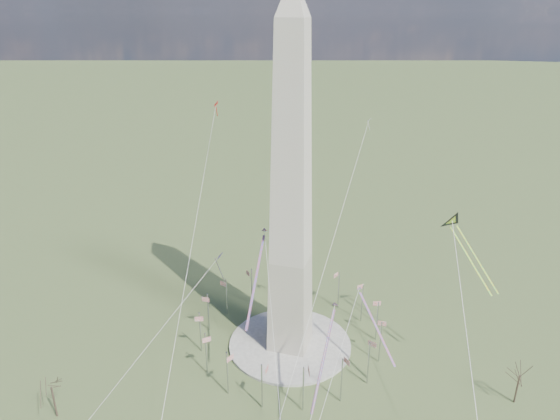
# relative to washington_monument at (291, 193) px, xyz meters

# --- Properties ---
(ground) EXTENTS (2000.00, 2000.00, 0.00)m
(ground) POSITION_rel_washington_monument_xyz_m (0.00, 0.00, -47.95)
(ground) COLOR #3E5229
(ground) RESTS_ON ground
(plaza) EXTENTS (36.00, 36.00, 0.80)m
(plaza) POSITION_rel_washington_monument_xyz_m (0.00, 0.00, -47.55)
(plaza) COLOR beige
(plaza) RESTS_ON ground
(washington_monument) EXTENTS (15.56, 15.56, 100.00)m
(washington_monument) POSITION_rel_washington_monument_xyz_m (0.00, 0.00, 0.00)
(washington_monument) COLOR #BEB09F
(washington_monument) RESTS_ON plaza
(flagpole_ring) EXTENTS (54.40, 54.40, 13.00)m
(flagpole_ring) POSITION_rel_washington_monument_xyz_m (-0.00, -0.00, -40.68)
(flagpole_ring) COLOR #B5B7BC
(flagpole_ring) RESTS_ON ground
(tree_near) EXTENTS (7.17, 7.17, 12.55)m
(tree_near) POSITION_rel_washington_monument_xyz_m (60.70, -6.21, -39.01)
(tree_near) COLOR #4C3B2E
(tree_near) RESTS_ON ground
(tree_far) EXTENTS (7.49, 7.49, 13.10)m
(tree_far) POSITION_rel_washington_monument_xyz_m (-47.21, -43.15, -38.62)
(tree_far) COLOR #4C3B2E
(tree_far) RESTS_ON ground
(kite_delta_black) EXTENTS (16.06, 17.79, 16.11)m
(kite_delta_black) POSITION_rel_washington_monument_xyz_m (41.90, 9.96, -8.14)
(kite_delta_black) COLOR black
(kite_delta_black) RESTS_ON ground
(kite_diamond_purple) EXTENTS (2.09, 3.36, 10.60)m
(kite_diamond_purple) POSITION_rel_washington_monument_xyz_m (-25.51, 8.92, -27.75)
(kite_diamond_purple) COLOR navy
(kite_diamond_purple) RESTS_ON ground
(kite_streamer_left) EXTENTS (2.10, 22.32, 15.32)m
(kite_streamer_left) POSITION_rel_washington_monument_xyz_m (15.15, -22.51, -27.18)
(kite_streamer_left) COLOR #EA4525
(kite_streamer_left) RESTS_ON ground
(kite_streamer_mid) EXTENTS (4.53, 24.58, 16.90)m
(kite_streamer_mid) POSITION_rel_washington_monument_xyz_m (-6.20, -8.95, -16.65)
(kite_streamer_mid) COLOR #EA4525
(kite_streamer_mid) RESTS_ON ground
(kite_streamer_right) EXTENTS (13.04, 15.63, 13.19)m
(kite_streamer_right) POSITION_rel_washington_monument_xyz_m (23.34, -3.49, -31.16)
(kite_streamer_right) COLOR #EA4525
(kite_streamer_right) RESTS_ON ground
(kite_small_red) EXTENTS (1.90, 1.66, 4.96)m
(kite_small_red) POSITION_rel_washington_monument_xyz_m (-33.61, 30.62, 16.00)
(kite_small_red) COLOR red
(kite_small_red) RESTS_ON ground
(kite_small_white) EXTENTS (1.37, 1.97, 4.12)m
(kite_small_white) POSITION_rel_washington_monument_xyz_m (13.52, 47.75, 10.10)
(kite_small_white) COLOR silver
(kite_small_white) RESTS_ON ground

